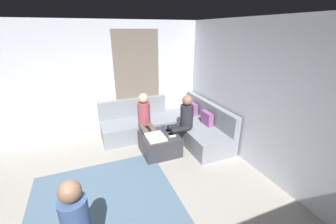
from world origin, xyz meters
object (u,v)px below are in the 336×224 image
ottoman (160,144)px  person_on_couch_side (145,118)px  sectional_couch (170,126)px  game_remote (172,136)px  coffee_mug (164,127)px  person_on_couch_back (183,120)px

ottoman → person_on_couch_side: bearing=-158.5°
sectional_couch → game_remote: bearing=-19.9°
coffee_mug → person_on_couch_side: 0.45m
coffee_mug → sectional_couch: bearing=139.0°
ottoman → person_on_couch_side: (-0.43, -0.17, 0.45)m
game_remote → person_on_couch_side: 0.76m
game_remote → person_on_couch_back: 0.45m
game_remote → person_on_couch_back: bearing=123.2°
coffee_mug → game_remote: (0.40, 0.04, -0.04)m
coffee_mug → game_remote: bearing=5.7°
sectional_couch → game_remote: (0.76, -0.28, 0.15)m
person_on_couch_back → person_on_couch_side: bearing=61.1°
sectional_couch → ottoman: bearing=-40.4°
ottoman → person_on_couch_back: (-0.04, 0.55, 0.45)m
sectional_couch → coffee_mug: bearing=-41.0°
ottoman → coffee_mug: (-0.22, 0.18, 0.26)m
sectional_couch → person_on_couch_side: bearing=-77.5°
person_on_couch_back → coffee_mug: bearing=63.6°
sectional_couch → person_on_couch_back: size_ratio=2.12×
coffee_mug → person_on_couch_side: bearing=-121.4°
person_on_couch_back → person_on_couch_side: (-0.40, -0.72, 0.00)m
coffee_mug → person_on_couch_side: person_on_couch_side is taller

